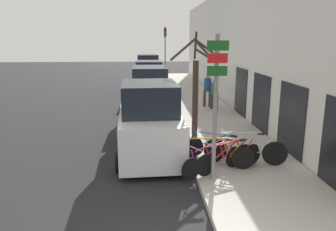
{
  "coord_description": "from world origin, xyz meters",
  "views": [
    {
      "loc": [
        -0.3,
        -4.54,
        3.7
      ],
      "look_at": [
        0.34,
        4.97,
        1.47
      ],
      "focal_mm": 35.0,
      "sensor_mm": 36.0,
      "label": 1
    }
  ],
  "objects_px": {
    "parked_car_3": "(148,71)",
    "traffic_light": "(165,48)",
    "bicycle_1": "(230,157)",
    "parked_car_2": "(149,81)",
    "street_tree": "(196,88)",
    "parked_car_0": "(149,123)",
    "parked_car_1": "(150,94)",
    "bicycle_2": "(214,155)",
    "bicycle_3": "(245,150)",
    "signpost": "(216,103)",
    "bicycle_4": "(219,148)",
    "pedestrian_far": "(214,91)",
    "pedestrian_near": "(208,88)",
    "bicycle_0": "(213,161)"
  },
  "relations": [
    {
      "from": "street_tree",
      "to": "traffic_light",
      "type": "height_order",
      "value": "traffic_light"
    },
    {
      "from": "bicycle_1",
      "to": "parked_car_1",
      "type": "relative_size",
      "value": 0.45
    },
    {
      "from": "bicycle_1",
      "to": "parked_car_3",
      "type": "height_order",
      "value": "parked_car_3"
    },
    {
      "from": "bicycle_2",
      "to": "pedestrian_near",
      "type": "distance_m",
      "value": 8.66
    },
    {
      "from": "parked_car_0",
      "to": "pedestrian_far",
      "type": "xyz_separation_m",
      "value": [
        3.44,
        6.39,
        -0.01
      ]
    },
    {
      "from": "parked_car_2",
      "to": "street_tree",
      "type": "relative_size",
      "value": 1.15
    },
    {
      "from": "traffic_light",
      "to": "bicycle_3",
      "type": "bearing_deg",
      "value": -85.87
    },
    {
      "from": "bicycle_0",
      "to": "pedestrian_near",
      "type": "bearing_deg",
      "value": -40.04
    },
    {
      "from": "bicycle_4",
      "to": "traffic_light",
      "type": "distance_m",
      "value": 17.46
    },
    {
      "from": "parked_car_3",
      "to": "pedestrian_far",
      "type": "xyz_separation_m",
      "value": [
        3.36,
        -10.56,
        -0.04
      ]
    },
    {
      "from": "bicycle_1",
      "to": "parked_car_2",
      "type": "height_order",
      "value": "parked_car_2"
    },
    {
      "from": "traffic_light",
      "to": "signpost",
      "type": "bearing_deg",
      "value": -89.55
    },
    {
      "from": "bicycle_0",
      "to": "traffic_light",
      "type": "xyz_separation_m",
      "value": [
        -0.22,
        18.23,
        2.52
      ]
    },
    {
      "from": "pedestrian_far",
      "to": "street_tree",
      "type": "xyz_separation_m",
      "value": [
        -1.74,
        -5.04,
        0.93
      ]
    },
    {
      "from": "bicycle_4",
      "to": "pedestrian_far",
      "type": "bearing_deg",
      "value": 21.51
    },
    {
      "from": "bicycle_3",
      "to": "bicycle_4",
      "type": "bearing_deg",
      "value": 77.64
    },
    {
      "from": "bicycle_1",
      "to": "parked_car_3",
      "type": "distance_m",
      "value": 18.81
    },
    {
      "from": "bicycle_4",
      "to": "pedestrian_near",
      "type": "xyz_separation_m",
      "value": [
        1.11,
        7.96,
        0.64
      ]
    },
    {
      "from": "bicycle_0",
      "to": "bicycle_3",
      "type": "relative_size",
      "value": 0.8
    },
    {
      "from": "signpost",
      "to": "bicycle_2",
      "type": "height_order",
      "value": "signpost"
    },
    {
      "from": "bicycle_2",
      "to": "street_tree",
      "type": "height_order",
      "value": "street_tree"
    },
    {
      "from": "parked_car_2",
      "to": "pedestrian_far",
      "type": "bearing_deg",
      "value": -52.73
    },
    {
      "from": "parked_car_3",
      "to": "traffic_light",
      "type": "xyz_separation_m",
      "value": [
        1.4,
        -0.64,
        1.92
      ]
    },
    {
      "from": "parked_car_3",
      "to": "bicycle_1",
      "type": "bearing_deg",
      "value": -84.6
    },
    {
      "from": "bicycle_4",
      "to": "pedestrian_far",
      "type": "relative_size",
      "value": 1.21
    },
    {
      "from": "bicycle_3",
      "to": "parked_car_1",
      "type": "bearing_deg",
      "value": 34.85
    },
    {
      "from": "bicycle_0",
      "to": "bicycle_2",
      "type": "xyz_separation_m",
      "value": [
        0.09,
        0.4,
        0.02
      ]
    },
    {
      "from": "bicycle_3",
      "to": "bicycle_4",
      "type": "distance_m",
      "value": 0.75
    },
    {
      "from": "signpost",
      "to": "pedestrian_far",
      "type": "xyz_separation_m",
      "value": [
        1.81,
        8.68,
        -1.1
      ]
    },
    {
      "from": "street_tree",
      "to": "parked_car_0",
      "type": "bearing_deg",
      "value": -141.52
    },
    {
      "from": "bicycle_2",
      "to": "pedestrian_far",
      "type": "height_order",
      "value": "pedestrian_far"
    },
    {
      "from": "signpost",
      "to": "bicycle_3",
      "type": "relative_size",
      "value": 1.58
    },
    {
      "from": "bicycle_1",
      "to": "pedestrian_near",
      "type": "distance_m",
      "value": 8.81
    },
    {
      "from": "bicycle_4",
      "to": "parked_car_3",
      "type": "height_order",
      "value": "parked_car_3"
    },
    {
      "from": "traffic_light",
      "to": "street_tree",
      "type": "bearing_deg",
      "value": -89.17
    },
    {
      "from": "bicycle_2",
      "to": "parked_car_1",
      "type": "relative_size",
      "value": 0.48
    },
    {
      "from": "bicycle_4",
      "to": "pedestrian_far",
      "type": "distance_m",
      "value": 7.5
    },
    {
      "from": "parked_car_3",
      "to": "traffic_light",
      "type": "distance_m",
      "value": 2.46
    },
    {
      "from": "bicycle_1",
      "to": "pedestrian_far",
      "type": "relative_size",
      "value": 1.29
    },
    {
      "from": "signpost",
      "to": "parked_car_2",
      "type": "height_order",
      "value": "signpost"
    },
    {
      "from": "bicycle_0",
      "to": "parked_car_2",
      "type": "bearing_deg",
      "value": -23.58
    },
    {
      "from": "parked_car_1",
      "to": "bicycle_2",
      "type": "bearing_deg",
      "value": -76.56
    },
    {
      "from": "signpost",
      "to": "pedestrian_far",
      "type": "bearing_deg",
      "value": 78.19
    },
    {
      "from": "parked_car_1",
      "to": "parked_car_2",
      "type": "distance_m",
      "value": 5.27
    },
    {
      "from": "bicycle_1",
      "to": "parked_car_1",
      "type": "distance_m",
      "value": 7.64
    },
    {
      "from": "bicycle_3",
      "to": "parked_car_2",
      "type": "height_order",
      "value": "parked_car_2"
    },
    {
      "from": "bicycle_4",
      "to": "parked_car_3",
      "type": "distance_m",
      "value": 18.03
    },
    {
      "from": "parked_car_0",
      "to": "parked_car_3",
      "type": "height_order",
      "value": "parked_car_3"
    },
    {
      "from": "bicycle_2",
      "to": "bicycle_3",
      "type": "relative_size",
      "value": 0.96
    },
    {
      "from": "bicycle_3",
      "to": "traffic_light",
      "type": "relative_size",
      "value": 0.52
    }
  ]
}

